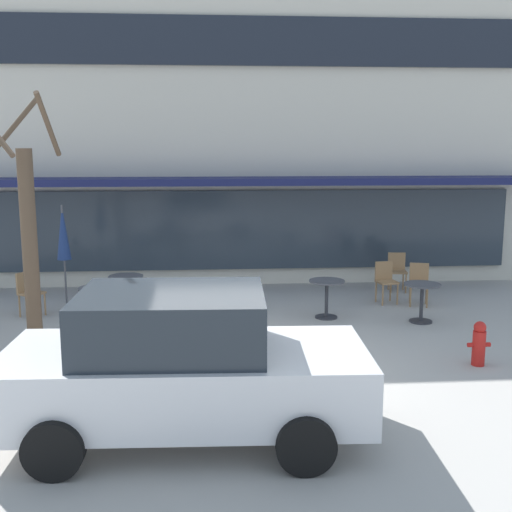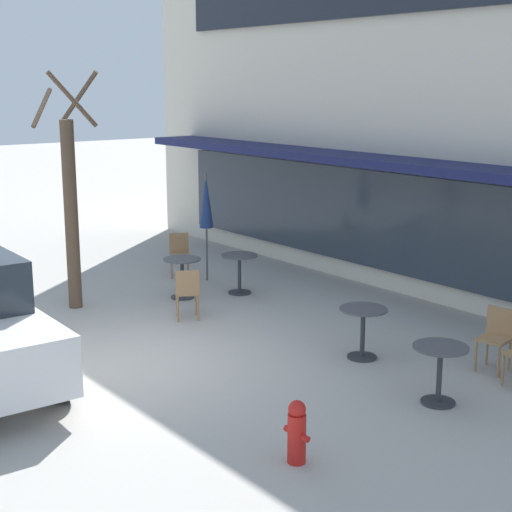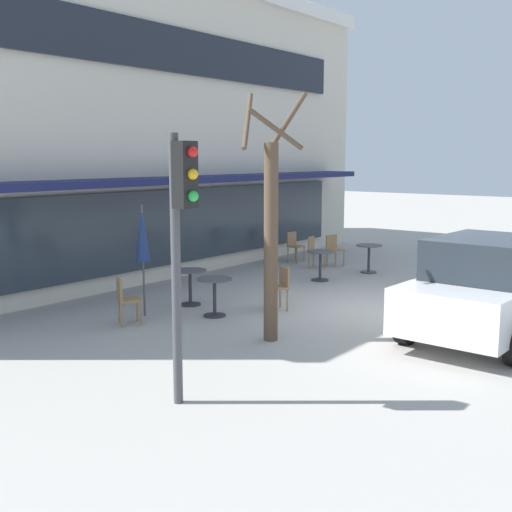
% 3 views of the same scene
% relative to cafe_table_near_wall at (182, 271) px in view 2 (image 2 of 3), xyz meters
% --- Properties ---
extents(ground_plane, '(80.00, 80.00, 0.00)m').
position_rel_cafe_table_near_wall_xyz_m(ground_plane, '(2.47, -2.52, -0.52)').
color(ground_plane, '#ADA8A0').
extents(cafe_table_near_wall, '(0.70, 0.70, 0.76)m').
position_rel_cafe_table_near_wall_xyz_m(cafe_table_near_wall, '(0.00, 0.00, 0.00)').
color(cafe_table_near_wall, '#333338').
rests_on(cafe_table_near_wall, ground).
extents(cafe_table_streetside, '(0.70, 0.70, 0.76)m').
position_rel_cafe_table_near_wall_xyz_m(cafe_table_streetside, '(6.17, -0.14, 0.00)').
color(cafe_table_streetside, '#333338').
rests_on(cafe_table_streetside, ground).
extents(cafe_table_by_tree, '(0.70, 0.70, 0.76)m').
position_rel_cafe_table_near_wall_xyz_m(cafe_table_by_tree, '(4.40, 0.30, 0.00)').
color(cafe_table_by_tree, '#333338').
rests_on(cafe_table_by_tree, ground).
extents(cafe_table_mid_patio, '(0.70, 0.70, 0.76)m').
position_rel_cafe_table_near_wall_xyz_m(cafe_table_mid_patio, '(0.40, 1.04, 0.00)').
color(cafe_table_mid_patio, '#333338').
rests_on(cafe_table_mid_patio, ground).
extents(patio_umbrella_green_folded, '(0.28, 0.28, 2.20)m').
position_rel_cafe_table_near_wall_xyz_m(patio_umbrella_green_folded, '(-0.82, 1.12, 1.11)').
color(patio_umbrella_green_folded, '#4C4C51').
rests_on(patio_umbrella_green_folded, ground).
extents(cafe_chair_0, '(0.55, 0.55, 0.89)m').
position_rel_cafe_table_near_wall_xyz_m(cafe_chair_0, '(-1.50, 0.89, 0.01)').
color(cafe_chair_0, '#9E754C').
rests_on(cafe_chair_0, ground).
extents(cafe_chair_1, '(0.46, 0.46, 0.89)m').
position_rel_cafe_table_near_wall_xyz_m(cafe_chair_1, '(5.90, 1.43, 0.01)').
color(cafe_chair_1, '#9E754C').
rests_on(cafe_chair_1, ground).
extents(cafe_chair_4, '(0.54, 0.54, 0.89)m').
position_rel_cafe_table_near_wall_xyz_m(cafe_chair_4, '(1.24, -0.69, 0.01)').
color(cafe_chair_4, '#9E754C').
rests_on(cafe_chair_4, ground).
extents(street_tree, '(1.12, 1.23, 4.18)m').
position_rel_cafe_table_near_wall_xyz_m(street_tree, '(-0.67, -1.86, 1.36)').
color(street_tree, brown).
rests_on(street_tree, ground).
extents(fire_hydrant, '(0.36, 0.20, 0.71)m').
position_rel_cafe_table_near_wall_xyz_m(fire_hydrant, '(6.27, -2.58, -0.16)').
color(fire_hydrant, red).
rests_on(fire_hydrant, ground).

